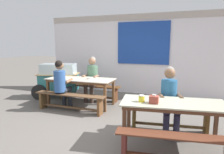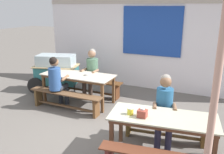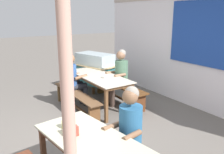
{
  "view_description": "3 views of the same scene",
  "coord_description": "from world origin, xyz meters",
  "views": [
    {
      "loc": [
        1.49,
        -3.63,
        1.67
      ],
      "look_at": [
        0.01,
        0.5,
        0.94
      ],
      "focal_mm": 31.44,
      "sensor_mm": 36.0,
      "label": 1
    },
    {
      "loc": [
        2.09,
        -3.83,
        2.39
      ],
      "look_at": [
        0.12,
        0.42,
        1.0
      ],
      "focal_mm": 38.27,
      "sensor_mm": 36.0,
      "label": 2
    },
    {
      "loc": [
        3.45,
        -1.53,
        2.11
      ],
      "look_at": [
        0.18,
        0.58,
        1.07
      ],
      "focal_mm": 37.95,
      "sensor_mm": 36.0,
      "label": 3
    }
  ],
  "objects": [
    {
      "name": "person_right_near_table",
      "position": [
        1.3,
        0.07,
        0.71
      ],
      "size": [
        0.47,
        0.58,
        1.26
      ],
      "color": "#2E2B45",
      "rests_on": "ground_plane"
    },
    {
      "name": "wooden_support_post",
      "position": [
        2.09,
        -0.99,
        1.25
      ],
      "size": [
        0.09,
        0.09,
        2.51
      ],
      "primitive_type": "cylinder",
      "color": "tan",
      "rests_on": "ground_plane"
    },
    {
      "name": "soup_bowl",
      "position": [
        -0.84,
        1.08,
        0.77
      ],
      "size": [
        0.17,
        0.17,
        0.05
      ],
      "primitive_type": "cylinder",
      "color": "silver",
      "rests_on": "dining_table_far"
    },
    {
      "name": "tissue_box",
      "position": [
        1.1,
        -0.58,
        0.81
      ],
      "size": [
        0.14,
        0.13,
        0.14
      ],
      "color": "#9B3F31",
      "rests_on": "dining_table_near"
    },
    {
      "name": "person_center_facing",
      "position": [
        -1.01,
        1.56,
        0.75
      ],
      "size": [
        0.44,
        0.54,
        1.31
      ],
      "color": "#42322A",
      "rests_on": "ground_plane"
    },
    {
      "name": "person_left_back_turned",
      "position": [
        -1.39,
        0.54,
        0.72
      ],
      "size": [
        0.42,
        0.53,
        1.28
      ],
      "color": "#24272F",
      "rests_on": "ground_plane"
    },
    {
      "name": "condiment_jar",
      "position": [
        0.9,
        -0.56,
        0.8
      ],
      "size": [
        0.1,
        0.1,
        0.11
      ],
      "color": "yellow",
      "rests_on": "dining_table_near"
    },
    {
      "name": "backdrop_wall",
      "position": [
        0.01,
        2.93,
        1.4
      ],
      "size": [
        6.4,
        0.23,
        2.66
      ],
      "color": "white",
      "rests_on": "ground_plane"
    },
    {
      "name": "dining_table_near",
      "position": [
        1.39,
        -0.41,
        0.67
      ],
      "size": [
        1.75,
        0.93,
        0.75
      ],
      "color": "#B8B89D",
      "rests_on": "ground_plane"
    },
    {
      "name": "bench_near_back",
      "position": [
        1.31,
        0.16,
        0.29
      ],
      "size": [
        1.61,
        0.47,
        0.45
      ],
      "color": "brown",
      "rests_on": "ground_plane"
    },
    {
      "name": "bench_far_back",
      "position": [
        -1.11,
        1.62,
        0.32
      ],
      "size": [
        1.88,
        0.32,
        0.45
      ],
      "color": "#563318",
      "rests_on": "ground_plane"
    },
    {
      "name": "food_cart",
      "position": [
        -2.16,
        1.52,
        0.62
      ],
      "size": [
        1.65,
        1.08,
        1.07
      ],
      "color": "teal",
      "rests_on": "ground_plane"
    },
    {
      "name": "ground_plane",
      "position": [
        0.0,
        0.0,
        0.0
      ],
      "size": [
        40.0,
        40.0,
        0.0
      ],
      "primitive_type": "plane",
      "color": "#645E57"
    },
    {
      "name": "dining_table_far",
      "position": [
        -1.11,
        1.05,
        0.67
      ],
      "size": [
        1.85,
        0.76,
        0.75
      ],
      "color": "beige",
      "rests_on": "ground_plane"
    },
    {
      "name": "bench_far_front",
      "position": [
        -1.11,
        0.47,
        0.3
      ],
      "size": [
        1.88,
        0.29,
        0.45
      ],
      "color": "brown",
      "rests_on": "ground_plane"
    }
  ]
}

